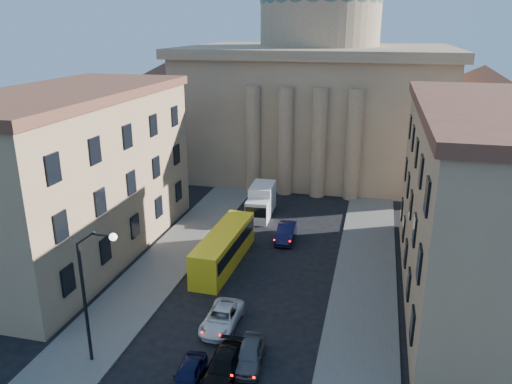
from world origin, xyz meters
TOP-DOWN VIEW (x-y plane):
  - sidewalk_left at (-8.50, 18.00)m, footprint 5.00×60.00m
  - sidewalk_right at (8.50, 18.00)m, footprint 5.00×60.00m
  - church at (0.00, 55.47)m, footprint 68.02×28.76m
  - building_left at (-17.00, 22.00)m, footprint 11.60×26.60m
  - building_right at (17.00, 22.00)m, footprint 11.60×26.60m
  - street_lamp at (-6.97, 8.00)m, footprint 2.62×0.44m
  - car_left_near at (-0.95, 7.47)m, footprint 1.77×3.93m
  - car_left_mid at (-0.82, 13.51)m, footprint 2.22×4.77m
  - car_right_mid at (0.80, 8.61)m, footprint 1.90×4.56m
  - car_right_far at (2.03, 10.09)m, footprint 2.00×4.17m
  - car_right_distant at (0.80, 28.94)m, footprint 1.83×4.81m
  - city_bus at (-3.50, 22.65)m, footprint 2.75×10.62m
  - box_truck at (-3.05, 34.66)m, footprint 2.59×6.06m

SIDE VIEW (x-z plane):
  - sidewalk_left at x=-8.50m, z-range 0.00..0.15m
  - sidewalk_right at x=8.50m, z-range 0.00..0.15m
  - car_left_near at x=-0.95m, z-range 0.00..1.31m
  - car_right_mid at x=0.80m, z-range 0.00..1.32m
  - car_left_mid at x=-0.82m, z-range 0.00..1.32m
  - car_right_far at x=2.03m, z-range 0.00..1.37m
  - car_right_distant at x=0.80m, z-range 0.00..1.57m
  - box_truck at x=-3.05m, z-range -0.09..3.19m
  - city_bus at x=-3.50m, z-range 0.11..3.09m
  - street_lamp at x=-6.97m, z-range 0.87..9.70m
  - building_left at x=-17.00m, z-range 0.07..14.77m
  - building_right at x=17.00m, z-range 0.07..14.77m
  - church at x=0.00m, z-range -6.42..30.18m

